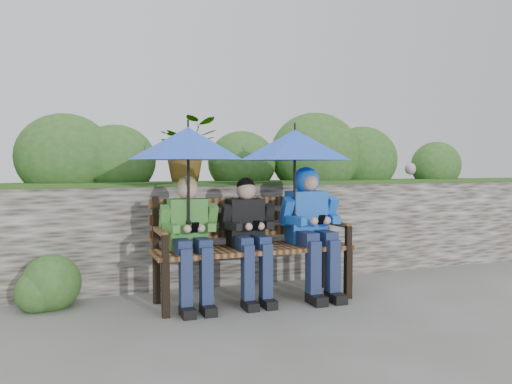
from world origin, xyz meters
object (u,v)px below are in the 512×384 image
object	(u,v)px
boy_left	(190,233)
umbrella_right	(295,145)
park_bench	(251,240)
boy_right	(311,219)
boy_middle	(249,231)
umbrella_left	(188,144)

from	to	relation	value
boy_left	umbrella_right	distance (m)	1.21
park_bench	boy_left	world-z (taller)	boy_left
park_bench	boy_right	world-z (taller)	boy_right
boy_left	umbrella_right	bearing A→B (deg)	-0.70
boy_right	umbrella_right	world-z (taller)	umbrella_right
park_bench	boy_left	size ratio (longest dim) A/B	1.59
umbrella_right	boy_middle	bearing A→B (deg)	178.17
park_bench	umbrella_right	size ratio (longest dim) A/B	1.71
boy_middle	boy_right	size ratio (longest dim) A/B	0.92
umbrella_left	umbrella_right	distance (m)	0.96
boy_left	boy_right	size ratio (longest dim) A/B	0.94
boy_right	boy_middle	bearing A→B (deg)	-179.64
umbrella_left	umbrella_right	xyz separation A→B (m)	(0.96, -0.00, 0.00)
boy_left	umbrella_left	bearing A→B (deg)	-142.12
park_bench	umbrella_right	xyz separation A→B (m)	(0.38, -0.09, 0.85)
park_bench	boy_right	distance (m)	0.59
boy_left	boy_middle	bearing A→B (deg)	0.22
boy_middle	umbrella_left	distance (m)	0.93
boy_right	umbrella_right	distance (m)	0.70
boy_left	umbrella_left	xyz separation A→B (m)	(-0.01, -0.01, 0.75)
park_bench	umbrella_left	size ratio (longest dim) A/B	1.79
boy_left	boy_middle	world-z (taller)	boy_left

